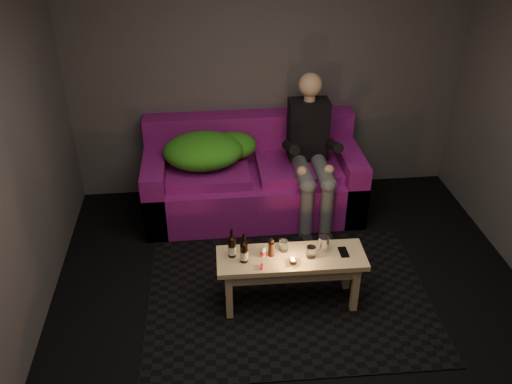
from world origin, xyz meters
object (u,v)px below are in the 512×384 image
at_px(sofa, 252,179).
at_px(steel_cup, 324,243).
at_px(beer_bottle_b, 244,251).
at_px(person, 311,148).
at_px(beer_bottle_a, 232,246).
at_px(coffee_table, 291,265).

xyz_separation_m(sofa, steel_cup, (0.43, -1.42, 0.20)).
xyz_separation_m(sofa, beer_bottle_b, (-0.21, -1.50, 0.24)).
distance_m(person, beer_bottle_a, 1.52).
height_order(sofa, steel_cup, sofa).
bearing_deg(person, steel_cup, -95.77).
bearing_deg(coffee_table, steel_cup, 12.58).
distance_m(sofa, steel_cup, 1.50).
relative_size(sofa, beer_bottle_b, 8.52).
relative_size(coffee_table, beer_bottle_a, 4.70).
relative_size(coffee_table, beer_bottle_b, 4.65).
relative_size(beer_bottle_b, steel_cup, 2.12).
xyz_separation_m(coffee_table, beer_bottle_b, (-0.37, -0.02, 0.18)).
relative_size(person, coffee_table, 1.22).
bearing_deg(coffee_table, person, 73.33).
bearing_deg(steel_cup, coffee_table, -167.42).
height_order(sofa, beer_bottle_a, sofa).
xyz_separation_m(sofa, person, (0.55, -0.17, 0.41)).
bearing_deg(beer_bottle_a, coffee_table, -6.32).
height_order(sofa, coffee_table, sofa).
bearing_deg(person, coffee_table, -106.67).
relative_size(beer_bottle_a, beer_bottle_b, 0.99).
height_order(sofa, person, person).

